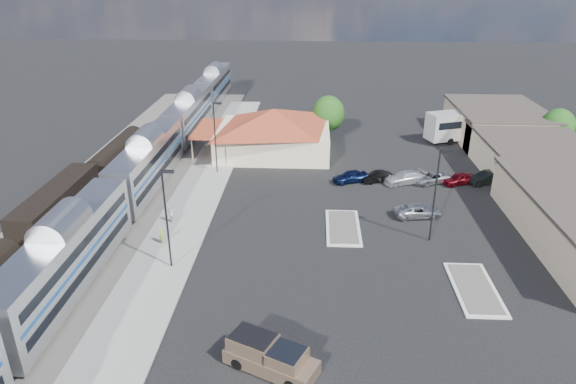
{
  "coord_description": "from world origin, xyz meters",
  "views": [
    {
      "loc": [
        0.88,
        -42.99,
        23.64
      ],
      "look_at": [
        -1.54,
        4.21,
        2.8
      ],
      "focal_mm": 32.0,
      "sensor_mm": 36.0,
      "label": 1
    }
  ],
  "objects_px": {
    "pickup_truck": "(271,357)",
    "suv": "(418,211)",
    "station_depot": "(273,131)",
    "coach_bus": "(471,123)"
  },
  "relations": [
    {
      "from": "station_depot",
      "to": "pickup_truck",
      "type": "xyz_separation_m",
      "value": [
        3.06,
        -41.61,
        -2.14
      ]
    },
    {
      "from": "station_depot",
      "to": "pickup_truck",
      "type": "distance_m",
      "value": 41.77
    },
    {
      "from": "pickup_truck",
      "to": "coach_bus",
      "type": "distance_m",
      "value": 55.1
    },
    {
      "from": "pickup_truck",
      "to": "suv",
      "type": "distance_m",
      "value": 26.19
    },
    {
      "from": "pickup_truck",
      "to": "coach_bus",
      "type": "xyz_separation_m",
      "value": [
        25.5,
        48.82,
        1.55
      ]
    },
    {
      "from": "station_depot",
      "to": "suv",
      "type": "height_order",
      "value": "station_depot"
    },
    {
      "from": "pickup_truck",
      "to": "coach_bus",
      "type": "height_order",
      "value": "coach_bus"
    },
    {
      "from": "station_depot",
      "to": "suv",
      "type": "relative_size",
      "value": 3.78
    },
    {
      "from": "station_depot",
      "to": "coach_bus",
      "type": "height_order",
      "value": "station_depot"
    },
    {
      "from": "pickup_truck",
      "to": "coach_bus",
      "type": "bearing_deg",
      "value": -2.18
    }
  ]
}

